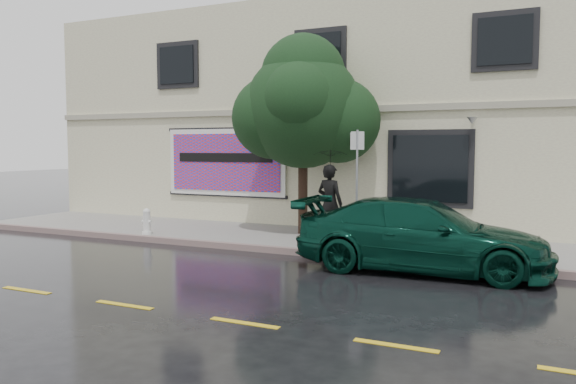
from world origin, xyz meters
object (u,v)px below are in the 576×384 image
at_px(pedestrian, 330,203).
at_px(fire_hydrant, 147,222).
at_px(street_tree, 303,110).
at_px(car, 421,235).

relative_size(pedestrian, fire_hydrant, 2.74).
bearing_deg(street_tree, car, -35.40).
xyz_separation_m(car, street_tree, (-3.79, 2.70, 2.79)).
distance_m(pedestrian, street_tree, 2.84).
distance_m(street_tree, fire_hydrant, 5.24).
height_order(car, pedestrian, pedestrian).
bearing_deg(pedestrian, car, 160.23).
height_order(pedestrian, fire_hydrant, pedestrian).
relative_size(street_tree, fire_hydrant, 7.01).
relative_size(car, street_tree, 1.02).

